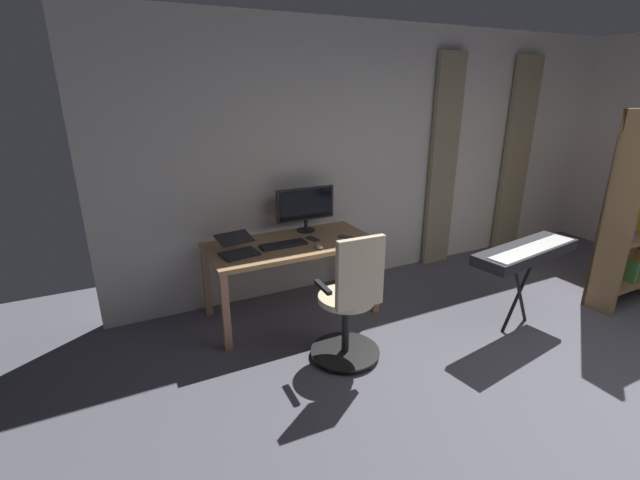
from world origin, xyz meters
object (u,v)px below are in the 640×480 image
Objects in this scene: computer_keyboard at (284,245)px; cell_phone_face_up at (313,239)px; desk at (291,251)px; computer_monitor at (306,206)px; laptop at (238,248)px; cell_phone_by_monitor at (346,237)px; bookshelf at (640,210)px; office_chair at (350,305)px; computer_mouse at (319,247)px; piano_keyboard at (526,253)px.

computer_keyboard is 0.31m from cell_phone_face_up.
computer_monitor is (-0.27, -0.26, 0.34)m from desk.
computer_keyboard is (0.36, 0.31, -0.24)m from computer_monitor.
laptop reaches higher than cell_phone_by_monitor.
desk is 3.36m from bookshelf.
office_chair is 0.95m from cell_phone_by_monitor.
laptop is 0.70m from computer_mouse.
computer_monitor is 0.54m from computer_keyboard.
computer_monitor is at bearing -112.39° from cell_phone_face_up.
office_chair is at bearing -6.23° from bookshelf.
computer_keyboard is 0.36× the size of piano_keyboard.
computer_mouse is at bearing -38.01° from piano_keyboard.
desk is 3.66× the size of computer_keyboard.
laptop is at bearing -34.25° from piano_keyboard.
bookshelf reaches higher than computer_keyboard.
cell_phone_by_monitor is at bearing 170.19° from laptop.
laptop reaches higher than desk.
desk is 10.63× the size of cell_phone_face_up.
computer_keyboard is (0.19, -0.86, 0.24)m from office_chair.
laptop is at bearing 21.77° from computer_monitor.
computer_mouse reaches higher than cell_phone_face_up.
piano_keyboard is at bearing 146.18° from desk.
office_chair is 3.10× the size of laptop.
desk is 0.81× the size of bookshelf.
bookshelf is 1.42m from piano_keyboard.
cell_phone_face_up is (0.05, 0.27, -0.25)m from computer_monitor.
desk is 0.32m from computer_mouse.
piano_keyboard is at bearing 104.78° from cell_phone_by_monitor.
office_chair reaches higher than computer_mouse.
piano_keyboard is (1.40, -0.10, -0.24)m from bookshelf.
computer_mouse is 0.09× the size of piano_keyboard.
cell_phone_by_monitor is at bearing -49.43° from piano_keyboard.
laptop is at bearing -36.39° from cell_phone_by_monitor.
bookshelf is at bearing 167.61° from piano_keyboard.
desk is 1.42× the size of office_chair.
laptop is 2.48m from piano_keyboard.
laptop is 0.18× the size of bookshelf.
computer_monitor reaches higher than computer_keyboard.
computer_mouse is at bearing 141.54° from computer_keyboard.
cell_phone_by_monitor is at bearing 152.93° from cell_phone_face_up.
laptop is at bearing 0.35° from computer_keyboard.
cell_phone_face_up is (-0.12, -0.91, 0.23)m from office_chair.
bookshelf is at bearing 159.57° from computer_keyboard.
laptop is at bearing -18.20° from bookshelf.
cell_phone_by_monitor is at bearing 64.62° from office_chair.
office_chair reaches higher than desk.
cell_phone_face_up is at bearing -23.11° from bookshelf.
desk is at bearing 97.83° from office_chair.
bookshelf is at bearing 152.10° from computer_monitor.
bookshelf reaches higher than computer_monitor.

